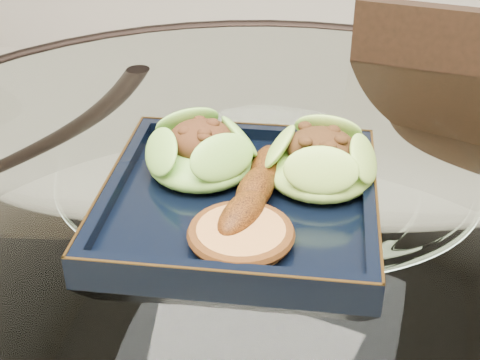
% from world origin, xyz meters
% --- Properties ---
extents(dining_table, '(1.13, 1.13, 0.77)m').
position_xyz_m(dining_table, '(-0.00, -0.00, 0.60)').
color(dining_table, white).
rests_on(dining_table, ground).
extents(dining_chair, '(0.39, 0.39, 0.86)m').
position_xyz_m(dining_chair, '(0.19, 0.31, 0.48)').
color(dining_chair, black).
rests_on(dining_chair, ground).
extents(navy_plate, '(0.31, 0.31, 0.02)m').
position_xyz_m(navy_plate, '(-0.02, -0.04, 0.77)').
color(navy_plate, black).
rests_on(navy_plate, dining_table).
extents(lettuce_wrap_left, '(0.15, 0.15, 0.04)m').
position_xyz_m(lettuce_wrap_left, '(-0.07, -0.01, 0.80)').
color(lettuce_wrap_left, '#64AD32').
rests_on(lettuce_wrap_left, navy_plate).
extents(lettuce_wrap_right, '(0.14, 0.14, 0.04)m').
position_xyz_m(lettuce_wrap_right, '(0.05, 0.01, 0.80)').
color(lettuce_wrap_right, '#75AA31').
rests_on(lettuce_wrap_right, navy_plate).
extents(roasted_plantain, '(0.03, 0.16, 0.03)m').
position_xyz_m(roasted_plantain, '(0.00, -0.05, 0.80)').
color(roasted_plantain, '#69320B').
rests_on(roasted_plantain, navy_plate).
extents(crumb_patty, '(0.10, 0.10, 0.02)m').
position_xyz_m(crumb_patty, '(0.01, -0.11, 0.79)').
color(crumb_patty, '#C07D40').
rests_on(crumb_patty, navy_plate).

